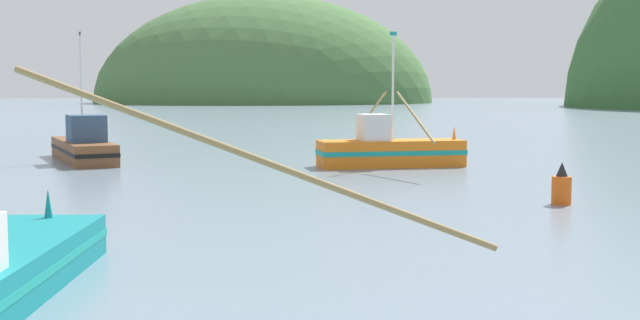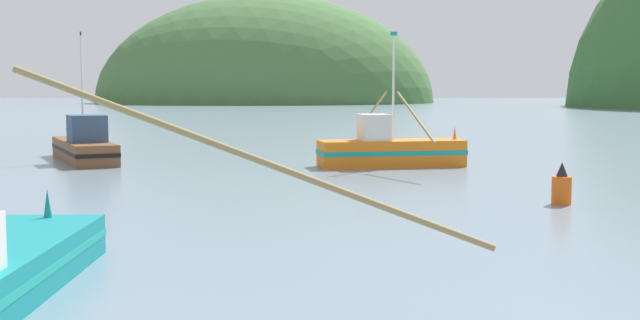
# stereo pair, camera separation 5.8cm
# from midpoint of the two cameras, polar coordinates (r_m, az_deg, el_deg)

# --- Properties ---
(hill_mid_right) EXTENTS (89.94, 71.95, 57.23)m
(hill_mid_right) POSITION_cam_midpoint_polar(r_m,az_deg,el_deg) (215.93, -3.85, 4.10)
(hill_mid_right) COLOR #47703D
(hill_mid_right) RESTS_ON ground
(fishing_boat_brown) EXTENTS (5.50, 9.46, 7.08)m
(fishing_boat_brown) POSITION_cam_midpoint_polar(r_m,az_deg,el_deg) (45.77, -16.42, 0.92)
(fishing_boat_brown) COLOR brown
(fishing_boat_brown) RESTS_ON ground
(fishing_boat_orange) EXTENTS (7.72, 13.27, 6.87)m
(fishing_boat_orange) POSITION_cam_midpoint_polar(r_m,az_deg,el_deg) (41.12, 5.00, 0.74)
(fishing_boat_orange) COLOR orange
(fishing_boat_orange) RESTS_ON ground
(channel_buoy) EXTENTS (0.67, 0.67, 1.48)m
(channel_buoy) POSITION_cam_midpoint_polar(r_m,az_deg,el_deg) (28.96, 16.89, -1.86)
(channel_buoy) COLOR #E55914
(channel_buoy) RESTS_ON ground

